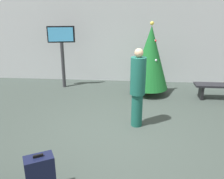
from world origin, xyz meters
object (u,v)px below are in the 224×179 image
Objects in this scene: flight_info_kiosk at (62,45)px; suitcase_1 at (40,176)px; traveller_0 at (138,87)px; waiting_bench at (223,88)px; holiday_tree at (150,58)px.

flight_info_kiosk is 3.08× the size of suitcase_1.
suitcase_1 is at bearing -121.28° from traveller_0.
waiting_bench is 3.43m from traveller_0.
waiting_bench is (2.28, -0.26, -0.85)m from holiday_tree.
traveller_0 reaches higher than suitcase_1.
holiday_tree is 2.33m from traveller_0.
flight_info_kiosk is (-3.00, 0.52, 0.28)m from holiday_tree.
holiday_tree reaches higher than traveller_0.
traveller_0 is at bearing -100.38° from holiday_tree.
traveller_0 reaches higher than waiting_bench.
flight_info_kiosk is at bearing 170.25° from holiday_tree.
holiday_tree is 2.44m from waiting_bench.
flight_info_kiosk is 5.46m from suitcase_1.
flight_info_kiosk is at bearing 102.00° from suitcase_1.
waiting_bench is 2.52× the size of suitcase_1.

